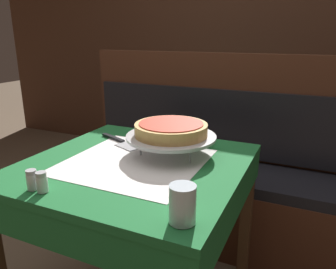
{
  "coord_description": "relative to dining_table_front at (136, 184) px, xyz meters",
  "views": [
    {
      "loc": [
        0.62,
        -1.04,
        1.24
      ],
      "look_at": [
        0.1,
        0.11,
        0.85
      ],
      "focal_mm": 35.0,
      "sensor_mm": 36.0,
      "label": 1
    }
  ],
  "objects": [
    {
      "name": "pizza_server",
      "position": [
        -0.17,
        0.18,
        0.1
      ],
      "size": [
        0.28,
        0.16,
        0.01
      ],
      "color": "#BCBCC1",
      "rests_on": "dining_table_front"
    },
    {
      "name": "water_glass_near",
      "position": [
        0.34,
        -0.33,
        0.15
      ],
      "size": [
        0.07,
        0.07,
        0.11
      ],
      "color": "silver",
      "rests_on": "dining_table_front"
    },
    {
      "name": "pepper_shaker",
      "position": [
        -0.14,
        -0.35,
        0.13
      ],
      "size": [
        0.04,
        0.04,
        0.07
      ],
      "color": "silver",
      "rests_on": "dining_table_front"
    },
    {
      "name": "back_wall_panel",
      "position": [
        0.0,
        2.13,
        0.54
      ],
      "size": [
        6.0,
        0.04,
        2.4
      ],
      "primitive_type": "cube",
      "color": "#4C2D1E",
      "rests_on": "ground_plane"
    },
    {
      "name": "salt_shaker",
      "position": [
        -0.18,
        -0.35,
        0.13
      ],
      "size": [
        0.04,
        0.04,
        0.07
      ],
      "color": "silver",
      "rests_on": "dining_table_front"
    },
    {
      "name": "dining_table_front",
      "position": [
        0.0,
        0.0,
        0.0
      ],
      "size": [
        0.84,
        0.84,
        0.76
      ],
      "color": "#1E6B33",
      "rests_on": "ground_plane"
    },
    {
      "name": "pizza_pan_stand",
      "position": [
        0.1,
        0.14,
        0.17
      ],
      "size": [
        0.37,
        0.37,
        0.08
      ],
      "color": "#ADADB2",
      "rests_on": "dining_table_front"
    },
    {
      "name": "dining_table_rear",
      "position": [
        -0.25,
        1.55,
        -0.02
      ],
      "size": [
        0.77,
        0.77,
        0.75
      ],
      "color": "#1E6B33",
      "rests_on": "ground_plane"
    },
    {
      "name": "booth_bench",
      "position": [
        0.09,
        0.76,
        -0.32
      ],
      "size": [
        1.76,
        0.44,
        1.14
      ],
      "color": "#4C2819",
      "rests_on": "ground_plane"
    },
    {
      "name": "napkin_holder",
      "position": [
        0.08,
        0.37,
        0.14
      ],
      "size": [
        0.1,
        0.05,
        0.09
      ],
      "color": "#B2B2B7",
      "rests_on": "dining_table_front"
    },
    {
      "name": "condiment_caddy",
      "position": [
        -0.19,
        1.46,
        0.13
      ],
      "size": [
        0.11,
        0.11,
        0.16
      ],
      "color": "black",
      "rests_on": "dining_table_rear"
    },
    {
      "name": "deep_dish_pizza",
      "position": [
        0.1,
        0.14,
        0.21
      ],
      "size": [
        0.3,
        0.3,
        0.05
      ],
      "color": "tan",
      "rests_on": "pizza_pan_stand"
    }
  ]
}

